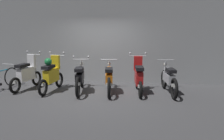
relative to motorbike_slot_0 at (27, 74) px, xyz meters
name	(u,v)px	position (x,y,z in m)	size (l,w,h in m)	color
ground_plane	(93,94)	(2.41, -0.34, -0.53)	(80.00, 80.00, 0.00)	#424244
back_wall	(102,41)	(2.41, 1.54, 1.08)	(16.00, 0.30, 3.22)	gray
motorbike_slot_0	(27,74)	(0.00, 0.00, 0.00)	(0.58, 1.67, 1.29)	black
motorbike_slot_1	(52,74)	(0.96, -0.17, 0.04)	(0.59, 1.68, 1.29)	black
motorbike_slot_2	(80,77)	(1.92, -0.14, -0.04)	(0.58, 1.94, 1.15)	black
motorbike_slot_3	(109,78)	(2.89, -0.10, -0.04)	(0.56, 1.95, 1.03)	black
motorbike_slot_4	(139,77)	(3.86, -0.04, 0.00)	(0.59, 1.68, 1.29)	black
motorbike_slot_5	(169,78)	(4.82, 0.03, -0.04)	(0.56, 1.94, 1.03)	black
bicycle	(0,79)	(-0.89, -0.17, -0.17)	(0.54, 1.70, 0.89)	black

